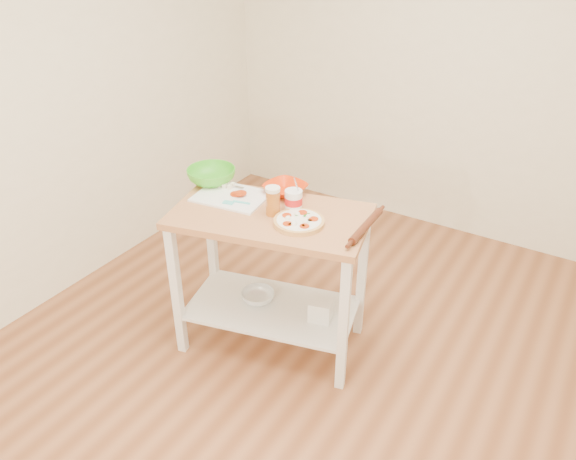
% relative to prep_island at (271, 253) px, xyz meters
% --- Properties ---
extents(room_shell, '(4.04, 4.54, 2.74)m').
position_rel_prep_island_xyz_m(room_shell, '(0.47, -0.30, 0.71)').
color(room_shell, '#9C5E39').
rests_on(room_shell, ground).
extents(prep_island, '(1.18, 0.82, 0.90)m').
position_rel_prep_island_xyz_m(prep_island, '(0.00, 0.00, 0.00)').
color(prep_island, '#BB7C4C').
rests_on(prep_island, ground).
extents(pizza, '(0.27, 0.27, 0.04)m').
position_rel_prep_island_xyz_m(pizza, '(0.19, -0.02, 0.27)').
color(pizza, '#E8B163').
rests_on(pizza, prep_island).
extents(cutting_board, '(0.43, 0.35, 0.04)m').
position_rel_prep_island_xyz_m(cutting_board, '(-0.30, 0.05, 0.26)').
color(cutting_board, white).
rests_on(cutting_board, prep_island).
extents(spatula, '(0.15, 0.08, 0.01)m').
position_rel_prep_island_xyz_m(spatula, '(-0.22, -0.02, 0.27)').
color(spatula, '#51CFCA').
rests_on(spatula, cutting_board).
extents(knife, '(0.27, 0.07, 0.01)m').
position_rel_prep_island_xyz_m(knife, '(-0.46, 0.12, 0.27)').
color(knife, silver).
rests_on(knife, cutting_board).
extents(orange_bowl, '(0.27, 0.27, 0.06)m').
position_rel_prep_island_xyz_m(orange_bowl, '(-0.06, 0.25, 0.29)').
color(orange_bowl, red).
rests_on(orange_bowl, prep_island).
extents(green_bowl, '(0.36, 0.36, 0.09)m').
position_rel_prep_island_xyz_m(green_bowl, '(-0.51, 0.14, 0.30)').
color(green_bowl, green).
rests_on(green_bowl, prep_island).
extents(beer_pint, '(0.08, 0.08, 0.16)m').
position_rel_prep_island_xyz_m(beer_pint, '(0.02, 0.00, 0.34)').
color(beer_pint, '#AC5B1B').
rests_on(beer_pint, prep_island).
extents(yogurt_tub, '(0.10, 0.10, 0.21)m').
position_rel_prep_island_xyz_m(yogurt_tub, '(0.09, 0.10, 0.32)').
color(yogurt_tub, white).
rests_on(yogurt_tub, prep_island).
extents(rolling_pin, '(0.05, 0.36, 0.04)m').
position_rel_prep_island_xyz_m(rolling_pin, '(0.52, 0.11, 0.28)').
color(rolling_pin, '#5A2614').
rests_on(rolling_pin, prep_island).
extents(shelf_glass_bowl, '(0.28, 0.28, 0.06)m').
position_rel_prep_island_xyz_m(shelf_glass_bowl, '(-0.10, 0.00, -0.35)').
color(shelf_glass_bowl, silver).
rests_on(shelf_glass_bowl, prep_island).
extents(shelf_bin, '(0.15, 0.15, 0.13)m').
position_rel_prep_island_xyz_m(shelf_bin, '(0.30, 0.06, -0.32)').
color(shelf_bin, white).
rests_on(shelf_bin, prep_island).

